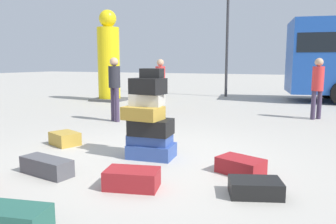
# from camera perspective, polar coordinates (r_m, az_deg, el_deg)

# --- Properties ---
(ground_plane) EXTENTS (80.00, 80.00, 0.00)m
(ground_plane) POSITION_cam_1_polar(r_m,az_deg,el_deg) (5.45, -3.21, -7.84)
(ground_plane) COLOR #ADA89E
(suitcase_tower) EXTENTS (0.78, 0.61, 1.43)m
(suitcase_tower) POSITION_cam_1_polar(r_m,az_deg,el_deg) (5.35, -3.25, -1.76)
(suitcase_tower) COLOR #334F99
(suitcase_tower) RESTS_ON ground
(suitcase_maroon_behind_tower) EXTENTS (0.72, 0.54, 0.24)m
(suitcase_maroon_behind_tower) POSITION_cam_1_polar(r_m,az_deg,el_deg) (4.18, -6.16, -11.27)
(suitcase_maroon_behind_tower) COLOR maroon
(suitcase_maroon_behind_tower) RESTS_ON ground
(suitcase_black_upright_blue) EXTENTS (0.69, 0.56, 0.19)m
(suitcase_black_upright_blue) POSITION_cam_1_polar(r_m,az_deg,el_deg) (4.07, 14.69, -12.41)
(suitcase_black_upright_blue) COLOR black
(suitcase_black_upright_blue) RESTS_ON ground
(suitcase_tan_left_side) EXTENTS (0.64, 0.57, 0.24)m
(suitcase_tan_left_side) POSITION_cam_1_polar(r_m,az_deg,el_deg) (6.54, -17.22, -4.36)
(suitcase_tan_left_side) COLOR #B28C33
(suitcase_tan_left_side) RESTS_ON ground
(suitcase_teal_foreground_near) EXTENTS (0.71, 0.48, 0.26)m
(suitcase_teal_foreground_near) POSITION_cam_1_polar(r_m,az_deg,el_deg) (3.42, -25.17, -16.54)
(suitcase_teal_foreground_near) COLOR #26594C
(suitcase_teal_foreground_near) RESTS_ON ground
(suitcase_maroon_foreground_far) EXTENTS (0.70, 0.57, 0.22)m
(suitcase_maroon_foreground_far) POSITION_cam_1_polar(r_m,az_deg,el_deg) (4.78, 12.30, -8.99)
(suitcase_maroon_foreground_far) COLOR maroon
(suitcase_maroon_foreground_far) RESTS_ON ground
(suitcase_charcoal_right_side) EXTENTS (0.83, 0.41, 0.23)m
(suitcase_charcoal_right_side) POSITION_cam_1_polar(r_m,az_deg,el_deg) (4.92, -20.05, -8.72)
(suitcase_charcoal_right_side) COLOR #4C4C51
(suitcase_charcoal_right_side) RESTS_ON ground
(person_bearded_onlooker) EXTENTS (0.30, 0.30, 1.65)m
(person_bearded_onlooker) POSITION_cam_1_polar(r_m,az_deg,el_deg) (9.83, 24.23, 4.51)
(person_bearded_onlooker) COLOR #3F334C
(person_bearded_onlooker) RESTS_ON ground
(person_tourist_with_camera) EXTENTS (0.30, 0.34, 1.63)m
(person_tourist_with_camera) POSITION_cam_1_polar(r_m,az_deg,el_deg) (10.33, -1.32, 5.41)
(person_tourist_with_camera) COLOR brown
(person_tourist_with_camera) RESTS_ON ground
(person_passerby_in_red) EXTENTS (0.31, 0.30, 1.66)m
(person_passerby_in_red) POSITION_cam_1_polar(r_m,az_deg,el_deg) (8.76, -9.14, 4.87)
(person_passerby_in_red) COLOR #3F334C
(person_passerby_in_red) RESTS_ON ground
(yellow_dummy_statue) EXTENTS (1.21, 1.21, 3.57)m
(yellow_dummy_statue) POSITION_cam_1_polar(r_m,az_deg,el_deg) (13.62, -10.10, 8.54)
(yellow_dummy_statue) COLOR yellow
(yellow_dummy_statue) RESTS_ON ground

